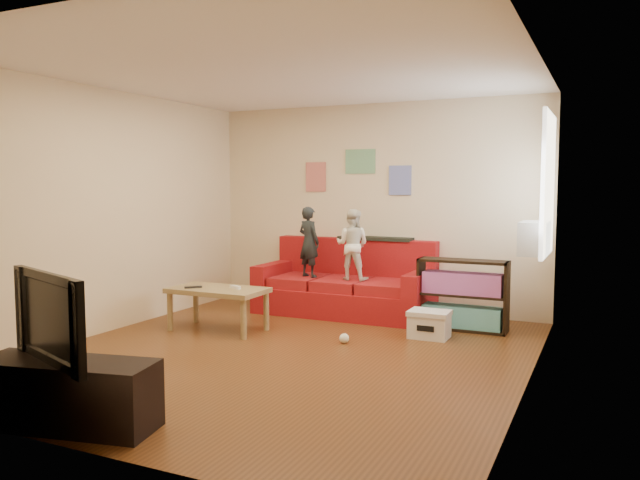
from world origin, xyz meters
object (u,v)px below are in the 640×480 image
at_px(sofa, 347,288).
at_px(child_b, 352,245).
at_px(television, 64,316).
at_px(tv_stand, 67,394).
at_px(file_box, 429,324).
at_px(coffee_table, 218,294).
at_px(child_a, 309,242).
at_px(bookshelf, 462,298).

bearing_deg(sofa, child_b, -49.85).
bearing_deg(television, tv_stand, 20.83).
relative_size(child_b, file_box, 2.05).
height_order(coffee_table, television, television).
distance_m(sofa, child_a, 0.76).
relative_size(coffee_table, tv_stand, 0.87).
xyz_separation_m(file_box, television, (-1.56, -3.47, 0.61)).
bearing_deg(child_b, bookshelf, 171.72).
distance_m(file_box, tv_stand, 3.81).
xyz_separation_m(bookshelf, file_box, (-0.24, -0.54, -0.21)).
bearing_deg(tv_stand, bookshelf, 54.17).
xyz_separation_m(child_a, coffee_table, (-0.48, -1.35, -0.50)).
bearing_deg(tv_stand, file_box, 54.10).
bearing_deg(sofa, file_box, -32.90).
height_order(coffee_table, tv_stand, coffee_table).
relative_size(sofa, television, 2.08).
bearing_deg(tv_stand, coffee_table, 92.18).
relative_size(coffee_table, file_box, 2.50).
distance_m(bookshelf, television, 4.41).
relative_size(child_a, file_box, 2.10).
height_order(child_b, file_box, child_b).
bearing_deg(bookshelf, file_box, -113.69).
xyz_separation_m(child_a, bookshelf, (2.01, -0.14, -0.56)).
distance_m(child_a, television, 4.16).
distance_m(sofa, bookshelf, 1.59).
xyz_separation_m(sofa, child_a, (-0.45, -0.18, 0.59)).
xyz_separation_m(child_b, coffee_table, (-1.08, -1.35, -0.49)).
relative_size(bookshelf, file_box, 2.33).
bearing_deg(coffee_table, child_b, 51.14).
bearing_deg(television, coffee_table, 124.67).
bearing_deg(file_box, child_b, 149.93).
relative_size(sofa, child_b, 2.49).
relative_size(bookshelf, television, 0.95).
bearing_deg(television, file_box, 86.59).
relative_size(child_b, bookshelf, 0.88).
distance_m(sofa, child_b, 0.62).
height_order(sofa, child_b, child_b).
bearing_deg(sofa, television, -93.24).
bearing_deg(tv_stand, sofa, 75.09).
bearing_deg(child_b, sofa, -52.43).
distance_m(child_a, bookshelf, 2.09).
distance_m(bookshelf, tv_stand, 4.40).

